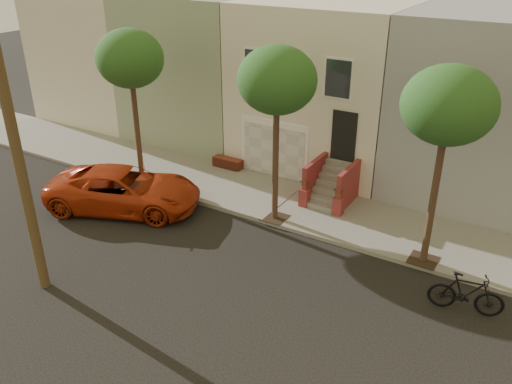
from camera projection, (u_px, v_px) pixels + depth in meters
The scene contains 9 objects.
ground at pixel (189, 264), 17.09m from camera, with size 90.00×90.00×0.00m, color black.
sidewalk at pixel (271, 198), 21.17m from camera, with size 40.00×3.70×0.15m, color gray.
house_row at pixel (335, 79), 24.09m from camera, with size 33.10×11.70×7.00m.
tree_left at pixel (130, 59), 20.34m from camera, with size 2.70×2.57×6.30m.
tree_mid at pixel (277, 81), 17.32m from camera, with size 2.70×2.57×6.30m.
tree_right at pixel (449, 107), 14.76m from camera, with size 2.70×2.57×6.30m.
utility_pole at pixel (439, 233), 8.63m from camera, with size 23.60×1.22×10.00m.
pickup_truck at pixel (124, 189), 20.20m from camera, with size 2.68×5.81×1.61m, color #B13112.
motorcycle at pixel (466, 293), 14.66m from camera, with size 0.58×2.05×1.23m, color black.
Camera 1 is at (9.29, -11.14, 9.58)m, focal length 37.04 mm.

